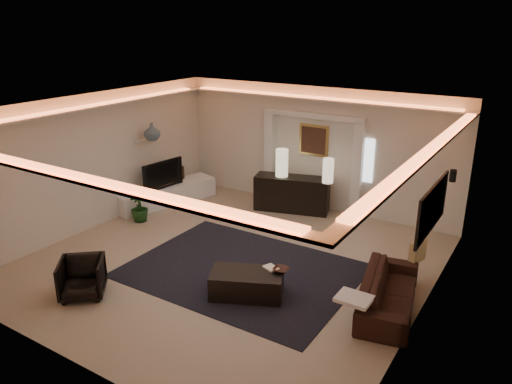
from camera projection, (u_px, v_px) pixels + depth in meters
The scene contains 33 objects.
floor at pixel (230, 261), 9.31m from camera, with size 7.00×7.00×0.00m, color tan.
ceiling at pixel (227, 108), 8.35m from camera, with size 7.00×7.00×0.00m, color white.
wall_back at pixel (314, 148), 11.63m from camera, with size 7.00×7.00×0.00m, color beige.
wall_front at pixel (65, 267), 6.03m from camera, with size 7.00×7.00×0.00m, color beige.
wall_left at pixel (96, 161), 10.59m from camera, with size 7.00×7.00×0.00m, color beige.
wall_right at pixel (427, 231), 7.07m from camera, with size 7.00×7.00×0.00m, color beige.
cove_soffit at pixel (228, 125), 8.44m from camera, with size 7.00×7.00×0.04m, color silver.
daylight_slit at pixel (368, 161), 10.97m from camera, with size 0.25×0.03×1.00m, color white.
area_rug at pixel (242, 270), 8.95m from camera, with size 4.00×3.00×0.01m, color black.
pilaster_left at pixel (270, 157), 12.24m from camera, with size 0.22×0.20×2.20m, color silver.
pilaster_right at pixel (357, 171), 11.08m from camera, with size 0.22×0.20×2.20m, color silver.
alcove_header at pixel (313, 115), 11.28m from camera, with size 2.52×0.20×0.12m, color silver.
painting_frame at pixel (314, 140), 11.54m from camera, with size 0.74×0.04×0.74m, color tan.
painting_canvas at pixel (313, 140), 11.52m from camera, with size 0.62×0.02×0.62m, color #4C2D1E.
art_panel_frame at pixel (432, 208), 7.24m from camera, with size 0.04×1.64×0.74m, color black.
art_panel_gold at pixel (431, 208), 7.26m from camera, with size 0.02×1.50×0.62m, color tan.
wall_sconce at pixel (453, 176), 8.81m from camera, with size 0.12×0.12×0.22m, color black.
wall_niche at pixel (144, 139), 11.61m from camera, with size 0.10×0.55×0.04m, color silver.
console at pixel (292, 194), 11.67m from camera, with size 1.75×0.55×0.88m, color black.
lamp_left at pixel (282, 166), 11.51m from camera, with size 0.29×0.29×0.65m, color #F5EBBA.
lamp_right at pixel (328, 172), 11.05m from camera, with size 0.25×0.25×0.56m, color #FBDEBC.
media_ledge at pixel (166, 194), 12.20m from camera, with size 0.65×2.59×0.49m, color white.
tv at pixel (160, 175), 11.87m from camera, with size 0.15×1.18×0.68m, color black.
figurine at pixel (182, 172), 12.56m from camera, with size 0.12×0.12×0.33m, color #3B2514.
ginger_jar at pixel (152, 132), 11.38m from camera, with size 0.39×0.39×0.41m, color slate.
plant at pixel (139, 207), 11.05m from camera, with size 0.39×0.39×0.70m, color #173712.
sofa at pixel (389, 292), 7.70m from camera, with size 0.78×1.99×0.58m, color black.
throw_blanket at pixel (354, 299), 7.03m from camera, with size 0.49×0.40×0.05m, color silver.
throw_pillow at pixel (418, 251), 8.48m from camera, with size 0.12×0.39×0.39m, color tan.
coffee_table at pixel (247, 284), 8.09m from camera, with size 1.18×0.64×0.44m, color black.
bowl at pixel (281, 271), 8.04m from camera, with size 0.26×0.26×0.06m, color #392019.
magazine at pixel (271, 269), 8.14m from camera, with size 0.24×0.18×0.03m, color #F1E6CC.
armchair at pixel (82, 278), 8.05m from camera, with size 0.69×0.71×0.65m, color black.
Camera 1 is at (4.86, -6.81, 4.33)m, focal length 34.45 mm.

